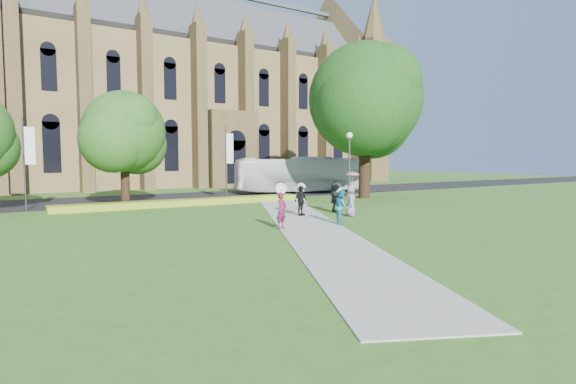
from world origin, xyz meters
TOP-DOWN VIEW (x-y plane):
  - ground at (0.00, 0.00)m, footprint 160.00×160.00m
  - road at (0.00, 20.00)m, footprint 160.00×10.00m
  - footpath at (0.00, 1.00)m, footprint 15.58×28.54m
  - flower_hedge at (-2.00, 13.20)m, footprint 18.00×1.40m
  - cathedral at (10.00, 39.73)m, footprint 52.60×18.25m
  - streetlamp at (7.50, 6.50)m, footprint 0.44×0.44m
  - large_tree at (13.00, 11.00)m, footprint 9.60×9.60m
  - street_tree_1 at (-6.00, 14.50)m, footprint 5.60×5.60m
  - banner_pole_0 at (2.11, 15.20)m, footprint 0.70×0.10m
  - banner_pole_1 at (-11.89, 15.20)m, footprint 0.70×0.10m
  - tour_coach at (11.57, 18.77)m, footprint 13.10×5.63m
  - pedestrian_0 at (-2.02, 0.19)m, footprint 0.75×0.65m
  - pedestrian_1 at (1.38, -0.15)m, footprint 1.02×1.08m
  - pedestrian_2 at (1.73, 4.08)m, footprint 1.42×1.22m
  - pedestrian_3 at (1.49, 3.74)m, footprint 1.11×0.73m
  - pedestrian_4 at (3.99, 2.18)m, footprint 1.01×1.02m
  - pedestrian_5 at (4.53, 4.37)m, footprint 1.52×1.71m
  - parasol at (4.17, 2.28)m, footprint 0.98×0.98m

SIDE VIEW (x-z plane):
  - ground at x=0.00m, z-range 0.00..0.00m
  - road at x=0.00m, z-range 0.00..0.02m
  - footpath at x=0.00m, z-range 0.00..0.04m
  - flower_hedge at x=-2.00m, z-range 0.00..0.45m
  - pedestrian_0 at x=-2.02m, z-range 0.04..1.78m
  - pedestrian_1 at x=1.38m, z-range 0.04..1.79m
  - pedestrian_3 at x=1.49m, z-range 0.04..1.80m
  - pedestrian_4 at x=3.99m, z-range 0.04..1.81m
  - pedestrian_5 at x=4.53m, z-range 0.04..1.92m
  - pedestrian_2 at x=1.73m, z-range 0.04..1.94m
  - tour_coach at x=11.57m, z-range 0.02..3.57m
  - parasol at x=4.17m, z-range 1.81..2.52m
  - streetlamp at x=7.50m, z-range 0.68..5.92m
  - banner_pole_0 at x=2.11m, z-range 0.39..6.39m
  - banner_pole_1 at x=-11.89m, z-range 0.39..6.39m
  - street_tree_1 at x=-6.00m, z-range 1.20..9.25m
  - large_tree at x=13.00m, z-range 1.77..14.97m
  - cathedral at x=10.00m, z-range -1.02..26.98m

